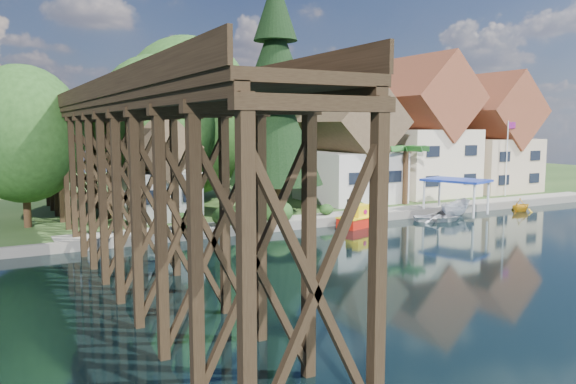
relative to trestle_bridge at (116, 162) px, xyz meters
name	(u,v)px	position (x,y,z in m)	size (l,w,h in m)	color
ground	(403,246)	(16.00, -5.17, -5.35)	(140.00, 140.00, 0.00)	black
bank	(208,188)	(16.00, 28.83, -5.10)	(140.00, 52.00, 0.50)	#26461C
seawall	(376,217)	(20.00, 2.83, -5.04)	(60.00, 0.40, 0.62)	slate
promenade	(386,211)	(22.00, 4.13, -4.82)	(50.00, 2.60, 0.06)	gray
trestle_bridge	(116,162)	(0.00, 0.00, 0.00)	(4.12, 44.18, 9.30)	black
house_left	(349,150)	(23.00, 10.83, -0.21)	(7.64, 8.64, 11.02)	beige
house_center	(421,135)	(32.00, 11.33, 1.07)	(8.65, 9.18, 13.89)	beige
house_right	(489,141)	(41.00, 10.83, 0.43)	(8.15, 8.64, 12.45)	#C9B291
shed	(160,174)	(5.00, 9.33, -1.52)	(5.09, 5.40, 7.85)	beige
bg_trees	(265,127)	(17.00, 16.08, 1.94)	(49.90, 13.30, 10.57)	#382314
shrubs	(269,212)	(11.40, 4.09, -4.12)	(15.76, 2.47, 1.70)	#204318
conifer	(276,99)	(13.87, 7.78, 4.05)	(7.51, 7.51, 18.48)	#382314
palm_tree	(406,150)	(26.04, 6.55, -0.10)	(4.42, 4.42, 5.44)	#382314
flagpole	(508,150)	(38.71, 6.41, -0.34)	(1.15, 0.14, 7.35)	white
tugboat	(357,218)	(17.35, 1.54, -4.70)	(3.35, 2.46, 2.18)	#B9180C
boat_white_a	(437,216)	(24.27, 0.65, -4.98)	(2.54, 3.56, 0.74)	white
boat_canopy	(456,201)	(26.94, 1.42, -4.02)	(4.75, 5.65, 3.10)	white
boat_yellow	(521,204)	(34.27, 1.06, -4.72)	(2.07, 2.39, 1.26)	yellow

